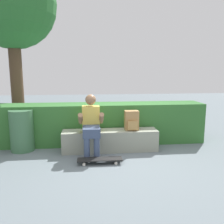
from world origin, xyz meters
TOP-DOWN VIEW (x-y plane):
  - ground_plane at (0.00, 0.00)m, footprint 24.00×24.00m
  - bench_main at (0.00, 0.39)m, footprint 1.95×0.42m
  - person_skater at (-0.39, 0.18)m, footprint 0.49×0.62m
  - skateboard_near_person at (-0.25, -0.29)m, footprint 0.80×0.21m
  - backpack_on_bench at (0.44, 0.38)m, footprint 0.28×0.23m
  - hedge_row at (-0.40, 0.96)m, footprint 5.16×0.66m
  - tree_behind_bench at (-2.15, 1.69)m, footprint 2.06×2.06m
  - trash_bin at (-1.80, 0.58)m, footprint 0.47×0.47m

SIDE VIEW (x-z plane):
  - ground_plane at x=0.00m, z-range 0.00..0.00m
  - skateboard_near_person at x=-0.25m, z-range 0.03..0.12m
  - bench_main at x=0.00m, z-range 0.00..0.43m
  - trash_bin at x=-1.80m, z-range 0.00..0.85m
  - hedge_row at x=-0.40m, z-range 0.00..0.90m
  - backpack_on_bench at x=0.44m, z-range 0.42..0.82m
  - person_skater at x=-0.39m, z-range 0.04..1.22m
  - tree_behind_bench at x=-2.15m, z-range 1.02..5.21m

